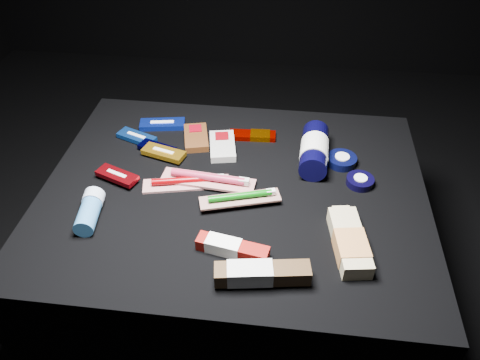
# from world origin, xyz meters

# --- Properties ---
(ground) EXTENTS (3.00, 3.00, 0.00)m
(ground) POSITION_xyz_m (0.00, 0.00, 0.00)
(ground) COLOR black
(ground) RESTS_ON ground
(cloth_table) EXTENTS (0.98, 0.78, 0.40)m
(cloth_table) POSITION_xyz_m (0.00, 0.00, 0.20)
(cloth_table) COLOR black
(cloth_table) RESTS_ON ground
(luna_bar_0) EXTENTS (0.14, 0.07, 0.02)m
(luna_bar_0) POSITION_xyz_m (-0.25, 0.25, 0.41)
(luna_bar_0) COLOR #1029A9
(luna_bar_0) RESTS_ON cloth_table
(luna_bar_1) EXTENTS (0.12, 0.08, 0.02)m
(luna_bar_1) POSITION_xyz_m (-0.31, 0.18, 0.41)
(luna_bar_1) COLOR #1344A0
(luna_bar_1) RESTS_ON cloth_table
(luna_bar_2) EXTENTS (0.12, 0.07, 0.01)m
(luna_bar_2) POSITION_xyz_m (-0.23, 0.13, 0.41)
(luna_bar_2) COLOR black
(luna_bar_2) RESTS_ON cloth_table
(luna_bar_3) EXTENTS (0.13, 0.08, 0.02)m
(luna_bar_3) POSITION_xyz_m (-0.21, 0.11, 0.41)
(luna_bar_3) COLOR #C28716
(luna_bar_3) RESTS_ON cloth_table
(luna_bar_4) EXTENTS (0.12, 0.08, 0.01)m
(luna_bar_4) POSITION_xyz_m (-0.30, -0.01, 0.42)
(luna_bar_4) COLOR maroon
(luna_bar_4) RESTS_ON cloth_table
(clif_bar_0) EXTENTS (0.09, 0.13, 0.02)m
(clif_bar_0) POSITION_xyz_m (-0.14, 0.20, 0.41)
(clif_bar_0) COLOR #4A2811
(clif_bar_0) RESTS_ON cloth_table
(clif_bar_1) EXTENTS (0.09, 0.14, 0.02)m
(clif_bar_1) POSITION_xyz_m (-0.05, 0.17, 0.41)
(clif_bar_1) COLOR #B6B5AE
(clif_bar_1) RESTS_ON cloth_table
(power_bar) EXTENTS (0.14, 0.05, 0.02)m
(power_bar) POSITION_xyz_m (0.03, 0.23, 0.41)
(power_bar) COLOR #810500
(power_bar) RESTS_ON cloth_table
(lotion_bottle) EXTENTS (0.08, 0.24, 0.08)m
(lotion_bottle) POSITION_xyz_m (0.20, 0.14, 0.44)
(lotion_bottle) COLOR black
(lotion_bottle) RESTS_ON cloth_table
(cream_tin_upper) EXTENTS (0.08, 0.08, 0.02)m
(cream_tin_upper) POSITION_xyz_m (0.28, 0.14, 0.41)
(cream_tin_upper) COLOR black
(cream_tin_upper) RESTS_ON cloth_table
(cream_tin_lower) EXTENTS (0.07, 0.07, 0.02)m
(cream_tin_lower) POSITION_xyz_m (0.32, 0.06, 0.41)
(cream_tin_lower) COLOR black
(cream_tin_lower) RESTS_ON cloth_table
(bodywash_bottle) EXTENTS (0.09, 0.20, 0.04)m
(bodywash_bottle) POSITION_xyz_m (0.28, -0.17, 0.42)
(bodywash_bottle) COLOR #CEBC8D
(bodywash_bottle) RESTS_ON cloth_table
(deodorant_stick) EXTENTS (0.06, 0.13, 0.05)m
(deodorant_stick) POSITION_xyz_m (-0.32, -0.15, 0.42)
(deodorant_stick) COLOR teal
(deodorant_stick) RESTS_ON cloth_table
(toothbrush_pack_0) EXTENTS (0.23, 0.10, 0.02)m
(toothbrush_pack_0) POSITION_xyz_m (-0.12, -0.00, 0.41)
(toothbrush_pack_0) COLOR silver
(toothbrush_pack_0) RESTS_ON cloth_table
(toothbrush_pack_1) EXTENTS (0.25, 0.08, 0.03)m
(toothbrush_pack_1) POSITION_xyz_m (-0.06, 0.01, 0.42)
(toothbrush_pack_1) COLOR beige
(toothbrush_pack_1) RESTS_ON cloth_table
(toothbrush_pack_2) EXTENTS (0.20, 0.10, 0.02)m
(toothbrush_pack_2) POSITION_xyz_m (0.03, -0.06, 0.42)
(toothbrush_pack_2) COLOR #AAA39E
(toothbrush_pack_2) RESTS_ON cloth_table
(toothpaste_carton_red) EXTENTS (0.17, 0.07, 0.03)m
(toothpaste_carton_red) POSITION_xyz_m (0.02, -0.21, 0.41)
(toothpaste_carton_red) COLOR maroon
(toothpaste_carton_red) RESTS_ON cloth_table
(toothpaste_carton_green) EXTENTS (0.20, 0.07, 0.04)m
(toothpaste_carton_green) POSITION_xyz_m (0.09, -0.29, 0.42)
(toothpaste_carton_green) COLOR #3D2914
(toothpaste_carton_green) RESTS_ON cloth_table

